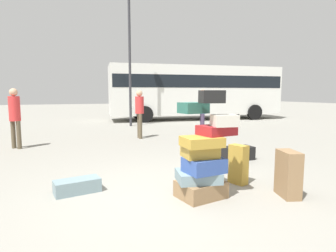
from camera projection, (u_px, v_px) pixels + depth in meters
ground_plane at (173, 196)px, 4.24m from camera, size 80.00×80.00×0.00m
suitcase_tower at (203, 157)px, 4.12m from camera, size 0.91×0.78×1.60m
suitcase_tan_behind_tower at (238, 164)px, 4.80m from camera, size 0.27×0.35×0.68m
suitcase_brown_upright_blue at (288, 174)px, 4.19m from camera, size 0.35×0.48×0.70m
suitcase_black_right_side at (238, 153)px, 6.56m from camera, size 0.71×0.39×0.31m
suitcase_slate_white_trunk at (77, 186)px, 4.37m from camera, size 0.74×0.43×0.22m
person_bearded_onlooker at (202, 109)px, 9.65m from camera, size 0.30×0.33×1.70m
person_tourist_with_camera at (15, 113)px, 7.80m from camera, size 0.30×0.30×1.71m
person_passerby_in_red at (140, 110)px, 9.63m from camera, size 0.30×0.34×1.68m
parked_bus at (195, 89)px, 16.81m from camera, size 10.43×3.64×3.15m
lamp_post at (129, 39)px, 12.96m from camera, size 0.36×0.36×6.26m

